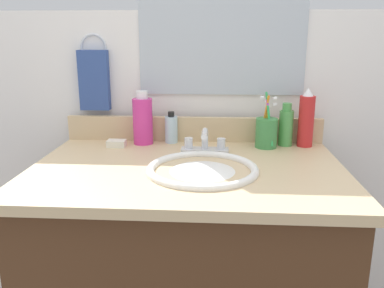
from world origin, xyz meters
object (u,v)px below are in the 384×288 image
bottle_soap_pink (143,120)px  bottle_gel_clear (171,129)px  hand_towel (94,80)px  faucet (205,144)px  bottle_toner_green (286,126)px  cup_green (266,132)px  bottle_spray_red (306,119)px  soap_bar (116,143)px

bottle_soap_pink → bottle_gel_clear: bottle_soap_pink is taller
hand_towel → faucet: 0.49m
bottle_toner_green → cup_green: (-0.07, -0.03, -0.01)m
faucet → bottle_toner_green: (0.28, 0.11, 0.04)m
faucet → bottle_toner_green: bearing=21.2°
bottle_soap_pink → cup_green: cup_green is taller
bottle_spray_red → soap_bar: bottle_spray_red is taller
bottle_gel_clear → cup_green: bearing=-7.6°
hand_towel → cup_green: 0.66m
soap_bar → bottle_gel_clear: bearing=21.1°
bottle_gel_clear → soap_bar: 0.20m
bottle_gel_clear → hand_towel: bearing=170.2°
hand_towel → bottle_spray_red: bearing=-5.1°
faucet → bottle_spray_red: bottle_spray_red is taller
faucet → bottle_toner_green: bottle_toner_green is taller
cup_green → soap_bar: bearing=-177.1°
bottle_gel_clear → soap_bar: bearing=-158.9°
bottle_soap_pink → cup_green: bearing=-3.1°
faucet → bottle_toner_green: 0.31m
faucet → bottle_gel_clear: bottle_gel_clear is taller
hand_towel → soap_bar: 0.26m
bottle_spray_red → soap_bar: 0.67m
faucet → cup_green: (0.21, 0.08, 0.03)m
soap_bar → cup_green: bearing=2.9°
faucet → cup_green: cup_green is taller
bottle_soap_pink → cup_green: size_ratio=0.98×
hand_towel → bottle_toner_green: 0.72m
faucet → bottle_soap_pink: (-0.23, 0.10, 0.06)m
faucet → soap_bar: bearing=170.8°
bottle_toner_green → bottle_gel_clear: bearing=178.2°
hand_towel → soap_bar: size_ratio=3.44×
hand_towel → bottle_spray_red: 0.78m
bottle_spray_red → bottle_soap_pink: bearing=-179.8°
bottle_gel_clear → soap_bar: bottle_gel_clear is taller
bottle_spray_red → soap_bar: (-0.67, -0.05, -0.08)m
cup_green → soap_bar: (-0.53, -0.03, -0.04)m
bottle_toner_green → cup_green: cup_green is taller
hand_towel → faucet: size_ratio=1.38×
cup_green → soap_bar: 0.53m
bottle_soap_pink → bottle_toner_green: size_ratio=1.26×
bottle_spray_red → bottle_toner_green: bearing=174.8°
cup_green → soap_bar: size_ratio=3.05×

